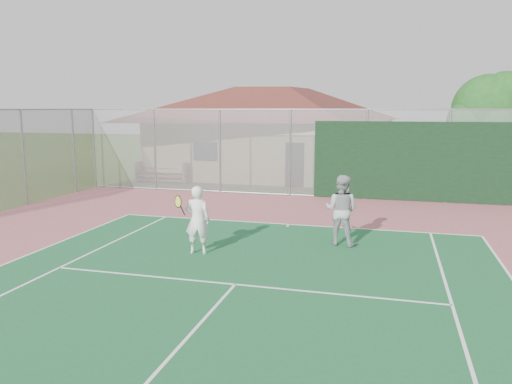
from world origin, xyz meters
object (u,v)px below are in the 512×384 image
clubhouse (273,123)px  player_grey_back (341,211)px  tree (490,112)px  bleachers (165,171)px  player_white_front (197,220)px

clubhouse → player_grey_back: clubhouse is taller
tree → player_grey_back: tree is taller
bleachers → clubhouse: bearing=37.4°
clubhouse → player_white_front: size_ratio=7.68×
clubhouse → player_white_front: 15.16m
player_white_front → player_grey_back: bearing=-161.9°
player_grey_back → bleachers: bearing=-31.4°
bleachers → player_white_front: (6.20, -11.25, 0.33)m
tree → bleachers: bearing=-172.7°
tree → player_white_front: (-8.63, -13.15, -2.53)m
clubhouse → tree: size_ratio=2.51×
bleachers → player_white_front: 12.85m
clubhouse → player_grey_back: bearing=-68.3°
clubhouse → bleachers: size_ratio=4.77×
clubhouse → bleachers: (-4.59, -3.70, -2.26)m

